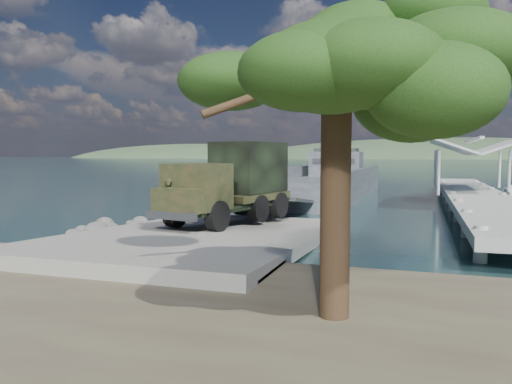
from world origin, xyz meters
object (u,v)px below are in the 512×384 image
at_px(landing_craft, 319,189).
at_px(military_truck, 233,182).
at_px(pier, 473,187).
at_px(soldier, 169,209).
at_px(overhang_tree, 316,61).

xyz_separation_m(landing_craft, military_truck, (-0.12, -22.38, 1.79)).
relative_size(pier, military_truck, 4.68).
relative_size(pier, landing_craft, 1.34).
bearing_deg(soldier, military_truck, 62.78).
bearing_deg(overhang_tree, soldier, 134.14).
xyz_separation_m(military_truck, overhang_tree, (7.00, -12.95, 3.54)).
height_order(soldier, overhang_tree, overhang_tree).
distance_m(pier, soldier, 25.22).
relative_size(military_truck, soldier, 4.59).
height_order(landing_craft, overhang_tree, landing_craft).
xyz_separation_m(military_truck, soldier, (-1.61, -4.08, -1.06)).
distance_m(landing_craft, military_truck, 22.45).
distance_m(landing_craft, overhang_tree, 36.38).
xyz_separation_m(soldier, overhang_tree, (8.61, -8.87, 4.60)).
height_order(pier, overhang_tree, overhang_tree).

